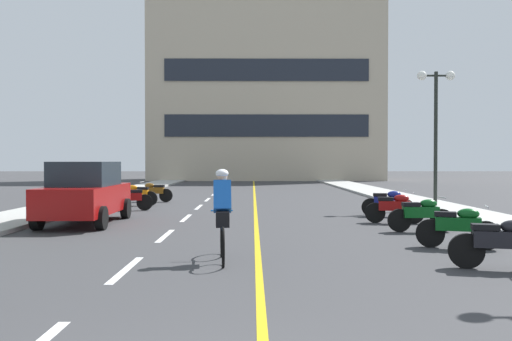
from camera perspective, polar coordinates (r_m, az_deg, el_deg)
The scene contains 27 objects.
ground_plane at distance 23.92m, azimuth -0.73°, elevation -3.37°, with size 140.00×140.00×0.00m, color #38383A.
curb_left at distance 27.89m, azimuth -15.66°, elevation -2.66°, with size 2.40×72.00×0.12m, color #A8A8A3.
curb_right at distance 27.82m, azimuth 14.33°, elevation -2.66°, with size 2.40×72.00×0.12m, color #A8A8A3.
lane_dash_1 at distance 9.29m, azimuth -13.96°, elevation -10.39°, with size 0.14×2.20×0.01m, color silver.
lane_dash_2 at distance 13.16m, azimuth -9.84°, elevation -7.00°, with size 0.14×2.20×0.01m, color silver.
lane_dash_3 at distance 17.08m, azimuth -7.62°, elevation -5.14°, with size 0.14×2.20×0.01m, color silver.
lane_dash_4 at distance 21.04m, azimuth -6.25°, elevation -3.97°, with size 0.14×2.20×0.01m, color silver.
lane_dash_5 at distance 25.01m, azimuth -5.31°, elevation -3.18°, with size 0.14×2.20×0.01m, color silver.
lane_dash_6 at distance 28.99m, azimuth -4.63°, elevation -2.60°, with size 0.14×2.20×0.01m, color silver.
lane_dash_7 at distance 32.97m, azimuth -4.11°, elevation -2.16°, with size 0.14×2.20×0.01m, color silver.
lane_dash_8 at distance 36.96m, azimuth -3.71°, elevation -1.81°, with size 0.14×2.20×0.01m, color silver.
lane_dash_9 at distance 40.95m, azimuth -3.38°, elevation -1.53°, with size 0.14×2.20×0.01m, color silver.
lane_dash_10 at distance 44.94m, azimuth -3.12°, elevation -1.31°, with size 0.14×2.20×0.01m, color silver.
lane_dash_11 at distance 48.93m, azimuth -2.89°, elevation -1.11°, with size 0.14×2.20×0.01m, color silver.
centre_line_yellow at distance 26.91m, azimuth -0.16°, elevation -2.87°, with size 0.12×66.00×0.01m, color gold.
office_building at distance 51.76m, azimuth 1.06°, elevation 8.38°, with size 22.18×7.05×16.91m.
street_lamp_mid at distance 21.52m, azimuth 18.98°, elevation 6.52°, with size 1.46×0.36×5.20m.
parked_car_near at distance 16.12m, azimuth -18.06°, elevation -2.30°, with size 1.96×4.22×1.82m.
motorcycle_1 at distance 9.81m, azimuth 25.19°, elevation -7.06°, with size 1.67×0.69×0.92m.
motorcycle_2 at distance 11.82m, azimuth 21.17°, elevation -5.67°, with size 1.65×0.77×0.92m.
motorcycle_3 at distance 14.23m, azimuth 17.53°, elevation -4.52°, with size 1.70×0.60×0.92m.
motorcycle_4 at distance 16.00m, azimuth 14.86°, elevation -3.90°, with size 1.68×0.65×0.92m.
motorcycle_5 at distance 17.88m, azimuth 14.18°, elevation -3.38°, with size 1.69×0.61×0.92m.
motorcycle_6 at distance 19.94m, azimuth -13.64°, elevation -2.92°, with size 1.69×0.63×0.92m.
motorcycle_7 at distance 22.11m, azimuth -12.83°, elevation -2.53°, with size 1.70×0.60×0.92m.
motorcycle_8 at distance 23.94m, azimuth -11.08°, elevation -2.25°, with size 1.70×0.60×0.92m.
cyclist_rider at distance 9.65m, azimuth -3.69°, elevation -4.63°, with size 0.42×1.77×1.71m.
Camera 1 is at (0.15, -2.85, 1.84)m, focal length 36.77 mm.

